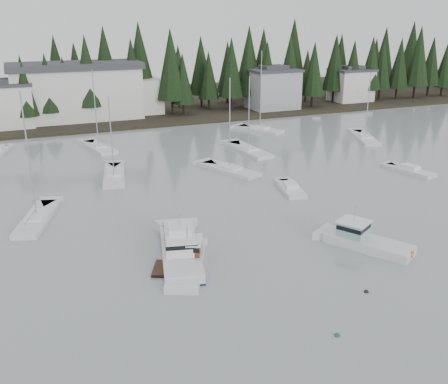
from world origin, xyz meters
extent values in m
plane|color=gray|center=(0.00, 0.00, 0.00)|extent=(260.00, 260.00, 0.00)
cube|color=black|center=(0.00, 97.00, 0.00)|extent=(240.00, 54.00, 1.00)
cube|color=silver|center=(-18.00, 79.00, 4.25)|extent=(9.00, 7.00, 7.50)
cube|color=#38383D|center=(-18.00, 79.00, 8.25)|extent=(9.54, 7.42, 0.50)
cube|color=#38383D|center=(-18.00, 79.00, 8.85)|extent=(4.95, 3.85, 0.80)
cube|color=#999EA0|center=(36.00, 78.00, 4.50)|extent=(10.00, 8.00, 8.00)
cube|color=#38383D|center=(36.00, 78.00, 8.75)|extent=(10.60, 8.48, 0.50)
cube|color=#38383D|center=(36.00, 78.00, 9.35)|extent=(5.50, 4.40, 0.80)
cube|color=silver|center=(58.00, 80.00, 4.00)|extent=(9.00, 7.00, 7.00)
cube|color=#38383D|center=(58.00, 80.00, 7.75)|extent=(9.54, 7.42, 0.50)
cube|color=#38383D|center=(58.00, 80.00, 8.35)|extent=(4.95, 3.85, 0.80)
cube|color=silver|center=(-5.00, 82.00, 5.50)|extent=(24.00, 10.00, 10.00)
cube|color=#38383D|center=(-5.00, 82.00, 10.80)|extent=(25.00, 11.00, 1.20)
cube|color=silver|center=(7.00, 84.00, 4.00)|extent=(10.00, 8.00, 7.00)
cube|color=silver|center=(-4.64, 15.33, 0.09)|extent=(5.60, 8.32, 1.14)
cube|color=silver|center=(-4.64, 15.33, 0.70)|extent=(5.49, 8.15, 0.11)
cube|color=#512B10|center=(-4.00, 16.78, 1.32)|extent=(2.94, 3.05, 1.23)
cube|color=white|center=(-4.00, 16.78, 1.98)|extent=(3.31, 3.44, 0.11)
cube|color=black|center=(-4.00, 16.78, 1.57)|extent=(3.00, 3.10, 0.35)
cylinder|color=#A5A8AD|center=(-4.00, 16.78, 2.73)|extent=(0.08, 0.08, 1.41)
cube|color=black|center=(-6.65, 16.21, -0.04)|extent=(2.10, 3.00, 0.48)
cube|color=silver|center=(-4.36, 17.76, 0.14)|extent=(5.48, 10.76, 1.50)
cube|color=black|center=(-4.36, 17.76, 0.03)|extent=(5.53, 10.82, 0.21)
cube|color=white|center=(-4.24, 18.26, 1.59)|extent=(3.78, 5.82, 1.36)
cube|color=black|center=(-4.24, 18.26, 1.92)|extent=(3.85, 5.88, 0.37)
cube|color=white|center=(-4.24, 18.26, 2.58)|extent=(2.48, 3.05, 0.61)
cylinder|color=#A5A8AD|center=(-4.24, 18.26, 3.33)|extent=(0.10, 0.10, 1.03)
cube|color=silver|center=(12.00, 13.01, 0.10)|extent=(6.28, 8.14, 1.27)
cube|color=silver|center=(12.00, 13.01, 0.78)|extent=(6.16, 7.98, 0.12)
cube|color=#84ADAA|center=(11.22, 14.37, 1.47)|extent=(3.12, 3.15, 1.37)
cube|color=white|center=(11.22, 14.37, 2.20)|extent=(3.51, 3.56, 0.12)
cube|color=black|center=(11.22, 14.37, 1.74)|extent=(3.18, 3.22, 0.39)
cylinder|color=#A5A8AD|center=(11.22, 14.37, 3.03)|extent=(0.08, 0.08, 1.56)
torus|color=#F2590C|center=(13.95, 9.62, 0.54)|extent=(0.66, 0.46, 0.68)
cube|color=silver|center=(24.38, 60.54, -0.03)|extent=(6.85, 9.24, 1.05)
cube|color=white|center=(24.38, 60.54, 0.62)|extent=(3.26, 3.65, 0.30)
cylinder|color=#A5A8AD|center=(24.38, 60.54, 7.31)|extent=(0.14, 0.14, 13.63)
cube|color=silver|center=(38.09, 47.93, -0.03)|extent=(6.30, 10.61, 1.05)
cube|color=white|center=(38.09, 47.93, 0.62)|extent=(3.04, 3.96, 0.30)
cylinder|color=#A5A8AD|center=(38.09, 47.93, 5.84)|extent=(0.14, 0.14, 10.69)
cube|color=silver|center=(-15.55, 31.21, -0.03)|extent=(5.33, 9.98, 1.05)
cube|color=white|center=(-15.55, 31.21, 0.62)|extent=(2.67, 3.67, 0.30)
cylinder|color=#A5A8AD|center=(-15.55, 31.21, 6.88)|extent=(0.14, 0.14, 12.77)
cube|color=silver|center=(-5.02, 58.39, -0.03)|extent=(4.59, 9.74, 1.05)
cube|color=white|center=(-5.02, 58.39, 0.62)|extent=(2.52, 3.51, 0.30)
cylinder|color=#A5A8AD|center=(-5.02, 58.39, 6.36)|extent=(0.14, 0.14, 11.71)
cube|color=silver|center=(9.48, 39.52, -0.03)|extent=(6.06, 9.72, 1.05)
cube|color=white|center=(9.48, 39.52, 0.62)|extent=(2.95, 3.67, 0.30)
cylinder|color=#A5A8AD|center=(9.48, 39.52, 6.48)|extent=(0.14, 0.14, 11.95)
cube|color=silver|center=(16.25, 48.05, -0.03)|extent=(3.76, 10.77, 1.05)
cube|color=white|center=(16.25, 48.05, 0.62)|extent=(2.31, 3.75, 0.30)
cylinder|color=#A5A8AD|center=(16.25, 48.05, 5.97)|extent=(0.14, 0.14, 10.93)
cube|color=silver|center=(-5.44, 43.04, -0.03)|extent=(4.50, 10.39, 1.05)
cube|color=white|center=(-5.44, 43.04, 0.62)|extent=(2.45, 3.71, 0.30)
cylinder|color=#A5A8AD|center=(-5.44, 43.04, 5.50)|extent=(0.14, 0.14, 10.00)
cube|color=silver|center=(13.18, 29.42, 0.05)|extent=(3.51, 6.65, 0.90)
cube|color=white|center=(13.18, 29.42, 0.75)|extent=(1.90, 2.30, 0.55)
cube|color=silver|center=(31.75, 29.88, 0.05)|extent=(3.77, 7.17, 0.90)
cube|color=white|center=(31.75, 29.88, 0.75)|extent=(1.97, 2.48, 0.55)
sphere|color=#145933|center=(1.77, 2.96, 0.00)|extent=(0.40, 0.40, 0.40)
sphere|color=black|center=(7.02, 6.76, 0.00)|extent=(0.39, 0.39, 0.39)
camera|label=1|loc=(-15.71, -19.97, 20.01)|focal=40.00mm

